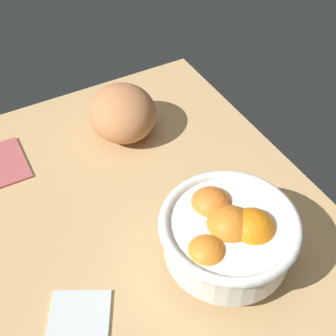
# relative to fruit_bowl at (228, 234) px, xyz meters

# --- Properties ---
(ground_plane) EXTENTS (0.74, 0.62, 0.03)m
(ground_plane) POSITION_rel_fruit_bowl_xyz_m (-0.14, -0.09, -0.08)
(ground_plane) COLOR tan
(fruit_bowl) EXTENTS (0.20, 0.20, 0.11)m
(fruit_bowl) POSITION_rel_fruit_bowl_xyz_m (0.00, 0.00, 0.00)
(fruit_bowl) COLOR white
(fruit_bowl) RESTS_ON ground
(bread_loaf) EXTENTS (0.16, 0.15, 0.10)m
(bread_loaf) POSITION_rel_fruit_bowl_xyz_m (-0.34, -0.01, -0.02)
(bread_loaf) COLOR #C37B4B
(bread_loaf) RESTS_ON ground
(napkin_spare) EXTENTS (0.12, 0.07, 0.01)m
(napkin_spare) POSITION_rel_fruit_bowl_xyz_m (-0.37, -0.23, -0.06)
(napkin_spare) COLOR #B35252
(napkin_spare) RESTS_ON ground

